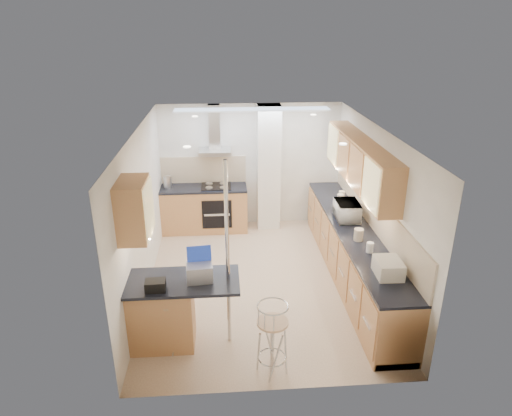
{
  "coord_description": "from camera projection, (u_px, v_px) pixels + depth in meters",
  "views": [
    {
      "loc": [
        -0.55,
        -6.46,
        3.95
      ],
      "look_at": [
        -0.05,
        0.2,
        1.22
      ],
      "focal_mm": 32.0,
      "sensor_mm": 36.0,
      "label": 1
    }
  ],
  "objects": [
    {
      "name": "room_shell",
      "position": [
        279.0,
        184.0,
        7.28
      ],
      "size": [
        3.64,
        4.84,
        2.51
      ],
      "color": "silver",
      "rests_on": "ground"
    },
    {
      "name": "bag",
      "position": [
        155.0,
        285.0,
        5.49
      ],
      "size": [
        0.25,
        0.19,
        0.13
      ],
      "primitive_type": "cube",
      "rotation": [
        0.0,
        0.0,
        0.04
      ],
      "color": "black",
      "rests_on": "peninsula"
    },
    {
      "name": "jar_d",
      "position": [
        370.0,
        247.0,
        6.44
      ],
      "size": [
        0.11,
        0.11,
        0.15
      ],
      "primitive_type": "cylinder",
      "rotation": [
        0.0,
        0.0,
        -0.1
      ],
      "color": "white",
      "rests_on": "right_counter"
    },
    {
      "name": "right_counter",
      "position": [
        352.0,
        253.0,
        7.43
      ],
      "size": [
        0.63,
        4.4,
        0.92
      ],
      "color": "#C57E4F",
      "rests_on": "ground"
    },
    {
      "name": "jar_c",
      "position": [
        359.0,
        235.0,
        6.79
      ],
      "size": [
        0.18,
        0.18,
        0.18
      ],
      "primitive_type": "cylinder",
      "rotation": [
        0.0,
        0.0,
        -0.3
      ],
      "color": "#BBAD95",
      "rests_on": "right_counter"
    },
    {
      "name": "laptop",
      "position": [
        199.0,
        273.0,
        5.69
      ],
      "size": [
        0.34,
        0.27,
        0.22
      ],
      "primitive_type": "cube",
      "rotation": [
        0.0,
        0.0,
        0.1
      ],
      "color": "#9A9BA1",
      "rests_on": "peninsula"
    },
    {
      "name": "peninsula",
      "position": [
        183.0,
        311.0,
        5.9
      ],
      "size": [
        1.47,
        0.72,
        0.94
      ],
      "color": "#C57E4F",
      "rests_on": "ground"
    },
    {
      "name": "bar_stool_near",
      "position": [
        169.0,
        317.0,
        5.8
      ],
      "size": [
        0.44,
        0.44,
        0.93
      ],
      "primitive_type": null,
      "rotation": [
        0.0,
        0.0,
        -0.17
      ],
      "color": "tan",
      "rests_on": "ground"
    },
    {
      "name": "ground",
      "position": [
        260.0,
        281.0,
        7.5
      ],
      "size": [
        4.8,
        4.8,
        0.0
      ],
      "primitive_type": "plane",
      "color": "tan",
      "rests_on": "ground"
    },
    {
      "name": "jar_a",
      "position": [
        340.0,
        199.0,
        8.19
      ],
      "size": [
        0.16,
        0.16,
        0.17
      ],
      "primitive_type": "cylinder",
      "rotation": [
        0.0,
        0.0,
        0.39
      ],
      "color": "beige",
      "rests_on": "right_counter"
    },
    {
      "name": "kettle",
      "position": [
        168.0,
        182.0,
        8.95
      ],
      "size": [
        0.16,
        0.16,
        0.24
      ],
      "primitive_type": "cylinder",
      "color": "silver",
      "rests_on": "back_counter"
    },
    {
      "name": "bread_bin",
      "position": [
        388.0,
        268.0,
        5.84
      ],
      "size": [
        0.33,
        0.41,
        0.21
      ],
      "primitive_type": "cube",
      "rotation": [
        0.0,
        0.0,
        -0.03
      ],
      "color": "beige",
      "rests_on": "right_counter"
    },
    {
      "name": "bar_stool_end",
      "position": [
        272.0,
        339.0,
        5.37
      ],
      "size": [
        0.55,
        0.55,
        0.96
      ],
      "primitive_type": null,
      "rotation": [
        0.0,
        0.0,
        0.92
      ],
      "color": "tan",
      "rests_on": "ground"
    },
    {
      "name": "back_counter",
      "position": [
        205.0,
        208.0,
        9.19
      ],
      "size": [
        1.7,
        0.63,
        0.92
      ],
      "color": "#C57E4F",
      "rests_on": "ground"
    },
    {
      "name": "jar_b",
      "position": [
        342.0,
        195.0,
        8.34
      ],
      "size": [
        0.14,
        0.14,
        0.17
      ],
      "primitive_type": "cylinder",
      "rotation": [
        0.0,
        0.0,
        -0.39
      ],
      "color": "beige",
      "rests_on": "right_counter"
    },
    {
      "name": "microwave",
      "position": [
        347.0,
        211.0,
        7.49
      ],
      "size": [
        0.37,
        0.55,
        0.3
      ],
      "primitive_type": "imported",
      "rotation": [
        0.0,
        0.0,
        1.56
      ],
      "color": "white",
      "rests_on": "right_counter"
    }
  ]
}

